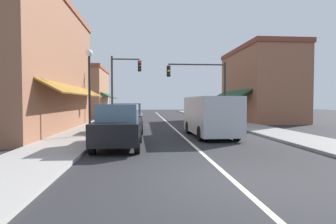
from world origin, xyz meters
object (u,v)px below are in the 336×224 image
street_lamp_left_near (89,78)px  parked_car_nearest_left (119,126)px  van_in_lane (210,115)px  traffic_signal_mast_arm (204,81)px  traffic_signal_left_corner (121,80)px  parked_car_second_left (128,118)px

street_lamp_left_near → parked_car_nearest_left: bearing=-61.8°
van_in_lane → traffic_signal_mast_arm: (1.56, 8.76, 2.46)m
traffic_signal_left_corner → traffic_signal_mast_arm: bearing=-7.4°
parked_car_nearest_left → traffic_signal_left_corner: 13.26m
traffic_signal_left_corner → street_lamp_left_near: bearing=-95.2°
parked_car_nearest_left → traffic_signal_mast_arm: traffic_signal_mast_arm is taller
parked_car_nearest_left → parked_car_second_left: size_ratio=1.01×
parked_car_nearest_left → van_in_lane: size_ratio=0.79×
parked_car_second_left → street_lamp_left_near: 3.74m
van_in_lane → traffic_signal_left_corner: size_ratio=0.91×
street_lamp_left_near → traffic_signal_left_corner: bearing=84.8°
traffic_signal_left_corner → street_lamp_left_near: traffic_signal_left_corner is taller
traffic_signal_left_corner → street_lamp_left_near: 9.71m
van_in_lane → parked_car_second_left: bearing=149.6°
van_in_lane → street_lamp_left_near: 6.57m
parked_car_second_left → street_lamp_left_near: (-1.82, -2.42, 2.19)m
parked_car_nearest_left → traffic_signal_left_corner: (-0.89, 12.92, 2.87)m
van_in_lane → street_lamp_left_near: size_ratio=1.16×
van_in_lane → traffic_signal_mast_arm: 9.23m
parked_car_second_left → street_lamp_left_near: bearing=-127.1°
parked_car_second_left → traffic_signal_mast_arm: (6.02, 6.31, 2.73)m
parked_car_nearest_left → street_lamp_left_near: 4.31m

